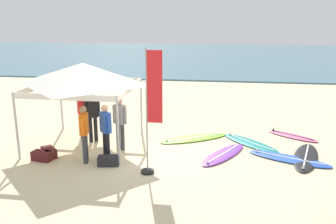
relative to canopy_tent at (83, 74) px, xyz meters
name	(u,v)px	position (x,y,z in m)	size (l,w,h in m)	color
ground_plane	(151,156)	(2.34, -0.73, -2.39)	(80.00, 80.00, 0.00)	beige
sea	(202,55)	(2.34, 31.09, -2.34)	(80.00, 36.00, 0.10)	teal
canopy_tent	(83,74)	(0.00, 0.00, 0.00)	(3.22, 3.22, 2.75)	#B7B7BC
surfboard_blue	(289,159)	(6.50, -0.46, -2.35)	(2.50, 1.60, 0.19)	blue
surfboard_lime	(194,138)	(3.53, 1.04, -2.35)	(2.54, 1.87, 0.19)	#7AD12D
surfboard_teal	(250,143)	(5.46, 0.82, -2.35)	(2.06, 2.15, 0.19)	#19847F
surfboard_purple	(223,154)	(4.55, -0.39, -2.35)	(1.69, 2.35, 0.19)	purple
surfboard_pink	(292,136)	(7.02, 1.79, -2.35)	(1.80, 1.51, 0.19)	pink
surfboard_black	(306,157)	(7.03, -0.25, -2.35)	(1.37, 2.62, 0.19)	black
person_black	(92,114)	(0.13, 0.30, -1.40)	(0.46, 0.39, 1.71)	black
person_orange	(84,130)	(0.53, -1.50, -1.40)	(0.29, 0.54, 1.71)	#383842
person_grey	(120,120)	(1.25, -0.31, -1.40)	(0.51, 0.35, 1.71)	#383842
person_red	(81,111)	(-0.38, 0.62, -1.40)	(0.38, 0.47, 1.71)	black
person_blue	(106,129)	(1.09, -1.26, -1.40)	(0.40, 0.43, 1.71)	black
banner_flag	(151,118)	(2.59, -1.99, -0.81)	(0.60, 0.36, 3.40)	#99999E
gear_bag_near_tent	(42,156)	(-0.82, -1.55, -2.25)	(0.60, 0.32, 0.28)	#4C1919
gear_bag_by_pole	(108,161)	(1.26, -1.63, -2.25)	(0.60, 0.32, 0.28)	#232328
gear_bag_on_sand	(49,152)	(-0.75, -1.25, -2.25)	(0.60, 0.32, 0.28)	#4C1919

